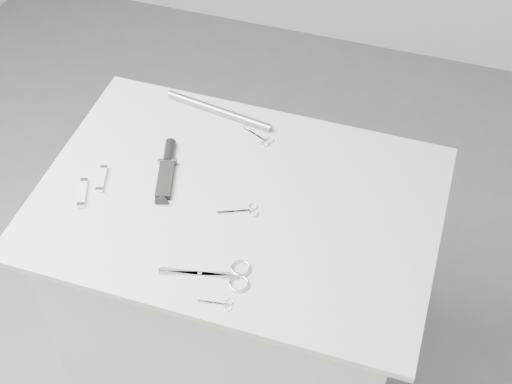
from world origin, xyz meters
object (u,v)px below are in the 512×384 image
(sheathed_knife, at_px, (167,167))
(pocket_knife_a, at_px, (102,179))
(embroidery_scissors_a, at_px, (245,211))
(tiny_scissors, at_px, (220,304))
(plinth, at_px, (240,304))
(pocket_knife_b, at_px, (83,193))
(metal_rail, at_px, (219,111))
(large_shears, at_px, (226,275))
(embroidery_scissors_b, at_px, (262,139))

(sheathed_knife, distance_m, pocket_knife_a, 0.17)
(embroidery_scissors_a, distance_m, tiny_scissors, 0.27)
(plinth, bearing_deg, pocket_knife_a, -173.22)
(plinth, distance_m, pocket_knife_b, 0.61)
(plinth, bearing_deg, sheathed_knife, 167.46)
(metal_rail, bearing_deg, embroidery_scissors_a, -60.28)
(pocket_knife_b, height_order, metal_rail, metal_rail)
(plinth, xyz_separation_m, sheathed_knife, (-0.21, 0.05, 0.48))
(large_shears, relative_size, sheathed_knife, 1.04)
(pocket_knife_b, distance_m, metal_rail, 0.45)
(pocket_knife_b, bearing_deg, metal_rail, -50.55)
(large_shears, xyz_separation_m, pocket_knife_a, (-0.40, 0.18, 0.00))
(plinth, height_order, embroidery_scissors_b, embroidery_scissors_b)
(embroidery_scissors_b, bearing_deg, plinth, -63.28)
(large_shears, relative_size, embroidery_scissors_b, 2.19)
(embroidery_scissors_b, xyz_separation_m, pocket_knife_b, (-0.37, -0.33, 0.00))
(embroidery_scissors_b, height_order, pocket_knife_b, pocket_knife_b)
(sheathed_knife, bearing_deg, pocket_knife_b, 114.71)
(large_shears, bearing_deg, plinth, 89.25)
(pocket_knife_a, height_order, pocket_knife_b, pocket_knife_b)
(large_shears, height_order, pocket_knife_a, pocket_knife_a)
(embroidery_scissors_b, bearing_deg, tiny_scissors, -57.52)
(large_shears, bearing_deg, sheathed_knife, 120.25)
(embroidery_scissors_b, distance_m, metal_rail, 0.16)
(large_shears, xyz_separation_m, pocket_knife_b, (-0.42, 0.13, 0.00))
(large_shears, relative_size, pocket_knife_b, 2.23)
(pocket_knife_a, distance_m, metal_rail, 0.39)
(embroidery_scissors_a, bearing_deg, large_shears, -107.49)
(embroidery_scissors_b, relative_size, tiny_scissors, 1.22)
(embroidery_scissors_b, distance_m, tiny_scissors, 0.53)
(embroidery_scissors_a, distance_m, metal_rail, 0.37)
(embroidery_scissors_b, bearing_deg, pocket_knife_a, -116.96)
(pocket_knife_a, bearing_deg, sheathed_knife, -75.51)
(embroidery_scissors_a, height_order, tiny_scissors, same)
(embroidery_scissors_a, distance_m, pocket_knife_a, 0.38)
(plinth, bearing_deg, embroidery_scissors_b, 91.85)
(embroidery_scissors_a, height_order, pocket_knife_a, pocket_knife_a)
(pocket_knife_a, xyz_separation_m, pocket_knife_b, (-0.02, -0.06, 0.00))
(embroidery_scissors_a, height_order, sheathed_knife, sheathed_knife)
(large_shears, relative_size, pocket_knife_a, 2.38)
(embroidery_scissors_b, xyz_separation_m, tiny_scissors, (0.07, -0.53, -0.00))
(tiny_scissors, relative_size, sheathed_knife, 0.39)
(large_shears, relative_size, embroidery_scissors_a, 2.09)
(plinth, bearing_deg, metal_rail, 117.68)
(embroidery_scissors_b, bearing_deg, large_shears, -58.03)
(large_shears, height_order, tiny_scissors, large_shears)
(pocket_knife_b, bearing_deg, sheathed_knife, -69.76)
(large_shears, relative_size, tiny_scissors, 2.68)
(embroidery_scissors_a, relative_size, pocket_knife_a, 1.14)
(pocket_knife_a, bearing_deg, embroidery_scissors_a, -104.97)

